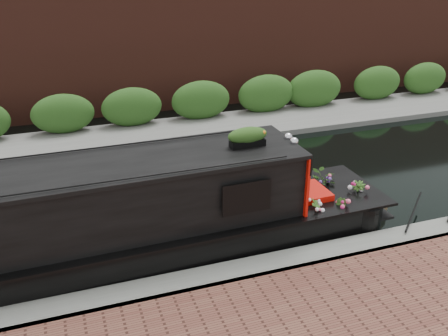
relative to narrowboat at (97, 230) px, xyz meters
name	(u,v)px	position (x,y,z in m)	size (l,w,h in m)	color
ground	(171,201)	(1.81, 2.02, -0.76)	(80.00, 80.00, 0.00)	black
near_bank_coping	(216,286)	(1.81, -1.28, -0.76)	(40.00, 0.60, 0.50)	slate
far_bank_path	(138,139)	(1.81, 6.22, -0.76)	(40.00, 2.40, 0.34)	slate
far_hedge	(133,130)	(1.81, 7.12, -0.76)	(40.00, 1.10, 2.80)	#29531B
far_brick_wall	(123,111)	(1.81, 9.22, -0.76)	(40.00, 1.00, 8.00)	#51251B
narrowboat	(97,230)	(0.00, 0.00, 0.00)	(10.91, 2.10, 2.55)	black
rope_fender	(376,206)	(5.91, 0.00, -0.59)	(0.34, 0.34, 0.33)	olive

